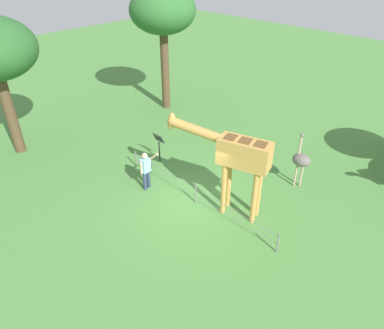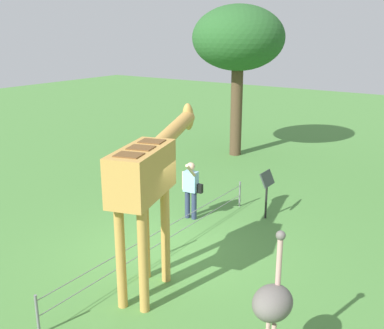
{
  "view_description": "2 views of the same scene",
  "coord_description": "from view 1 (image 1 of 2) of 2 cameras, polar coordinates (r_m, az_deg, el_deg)",
  "views": [
    {
      "loc": [
        -7.19,
        7.58,
        8.29
      ],
      "look_at": [
        -0.18,
        0.44,
        1.92
      ],
      "focal_mm": 33.49,
      "sensor_mm": 36.0,
      "label": 1
    },
    {
      "loc": [
        -7.45,
        -5.76,
        4.96
      ],
      "look_at": [
        0.63,
        -0.23,
        2.03
      ],
      "focal_mm": 42.67,
      "sensor_mm": 36.0,
      "label": 2
    }
  ],
  "objects": [
    {
      "name": "wire_fence",
      "position": [
        13.05,
        0.58,
        -4.68
      ],
      "size": [
        7.05,
        0.05,
        0.75
      ],
      "color": "slate",
      "rests_on": "ground_plane"
    },
    {
      "name": "ground_plane",
      "position": [
        13.34,
        0.78,
        -5.94
      ],
      "size": [
        60.0,
        60.0,
        0.0
      ],
      "primitive_type": "plane",
      "color": "#4C843D"
    },
    {
      "name": "info_sign",
      "position": [
        15.27,
        -5.29,
        3.59
      ],
      "size": [
        0.56,
        0.21,
        1.32
      ],
      "color": "black",
      "rests_on": "ground_plane"
    },
    {
      "name": "visitor",
      "position": [
        13.63,
        -7.33,
        -0.65
      ],
      "size": [
        0.66,
        0.58,
        1.68
      ],
      "color": "navy",
      "rests_on": "ground_plane"
    },
    {
      "name": "ostrich",
      "position": [
        14.12,
        17.0,
        0.66
      ],
      "size": [
        0.7,
        0.56,
        2.25
      ],
      "color": "#CC9E93",
      "rests_on": "ground_plane"
    },
    {
      "name": "tree_east",
      "position": [
        19.57,
        -4.69,
        23.04
      ],
      "size": [
        3.37,
        3.37,
        6.38
      ],
      "color": "brown",
      "rests_on": "ground_plane"
    },
    {
      "name": "giraffe",
      "position": [
        11.7,
        6.91,
        1.44
      ],
      "size": [
        3.69,
        1.53,
        3.33
      ],
      "color": "#C69347",
      "rests_on": "ground_plane"
    }
  ]
}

